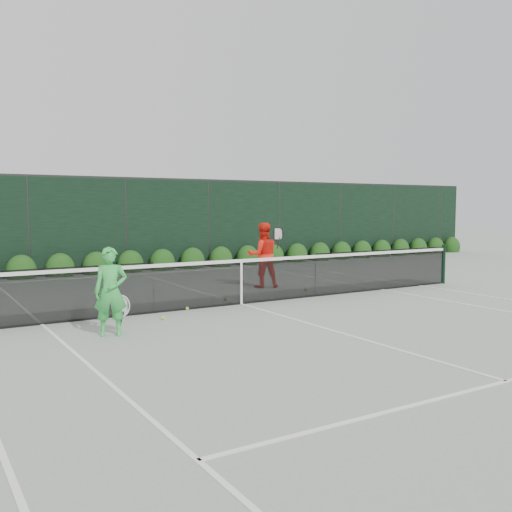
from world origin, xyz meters
TOP-DOWN VIEW (x-y plane):
  - ground at (0.00, 0.00)m, footprint 80.00×80.00m
  - tennis_net at (-0.02, 0.00)m, footprint 12.90×0.10m
  - player_woman at (-3.31, -1.47)m, footprint 0.66×0.51m
  - player_man at (1.76, 1.93)m, footprint 0.99×0.85m
  - court_lines at (0.00, 0.00)m, footprint 11.03×23.83m
  - windscreen_fence at (0.00, -2.71)m, footprint 32.00×21.07m
  - hedge_row at (-0.00, 7.15)m, footprint 31.66×0.65m
  - tennis_balls at (-0.28, 0.18)m, footprint 4.51×1.64m

SIDE VIEW (x-z plane):
  - ground at x=0.00m, z-range 0.00..0.00m
  - court_lines at x=0.00m, z-range 0.00..0.01m
  - tennis_balls at x=-0.28m, z-range 0.00..0.07m
  - hedge_row at x=0.00m, z-range -0.23..0.70m
  - tennis_net at x=-0.02m, z-range 0.00..1.07m
  - player_woman at x=-3.31m, z-range 0.00..1.45m
  - player_man at x=1.76m, z-range 0.00..1.69m
  - windscreen_fence at x=0.00m, z-range -0.02..3.04m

